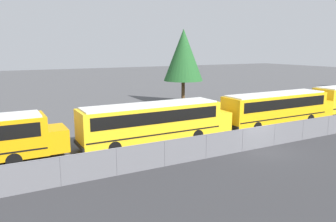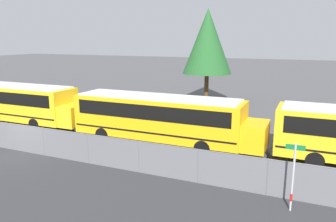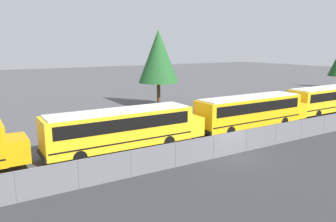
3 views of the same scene
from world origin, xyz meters
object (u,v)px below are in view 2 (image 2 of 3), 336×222
at_px(tree_0, 208,42).
at_px(street_sign, 293,175).
at_px(school_bus_3, 161,116).
at_px(school_bus_2, 15,101).

bearing_deg(tree_0, street_sign, -64.59).
relative_size(school_bus_3, street_sign, 4.50).
height_order(school_bus_2, school_bus_3, same).
bearing_deg(tree_0, school_bus_2, -127.91).
distance_m(school_bus_3, street_sign, 9.74).
xyz_separation_m(school_bus_2, tree_0, (11.10, 14.25, 4.41)).
bearing_deg(school_bus_2, tree_0, 52.09).
bearing_deg(school_bus_3, school_bus_2, 179.19).
bearing_deg(street_sign, school_bus_3, 145.34).
bearing_deg(street_sign, tree_0, 115.41).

